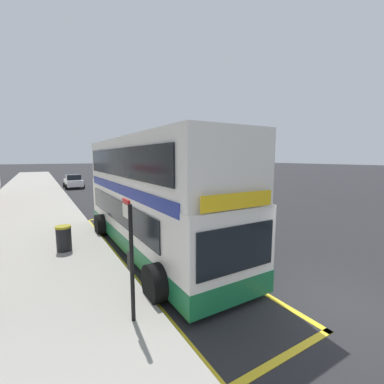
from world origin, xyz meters
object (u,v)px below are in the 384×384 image
litter_bin (64,238)px  bus_stop_sign (130,250)px  double_decker_bus (151,198)px  parked_car_white_behind (73,181)px

litter_bin → bus_stop_sign: bearing=-80.5°
double_decker_bus → parked_car_white_behind: size_ratio=2.50×
bus_stop_sign → parked_car_white_behind: bearing=86.0°
bus_stop_sign → parked_car_white_behind: (2.00, 28.60, -0.90)m
double_decker_bus → bus_stop_sign: bearing=-117.0°
double_decker_bus → litter_bin: (-3.11, 1.09, -1.44)m
bus_stop_sign → litter_bin: 5.60m
double_decker_bus → litter_bin: bearing=160.6°
bus_stop_sign → double_decker_bus: bearing=63.0°
parked_car_white_behind → litter_bin: (-2.91, -23.18, -0.17)m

